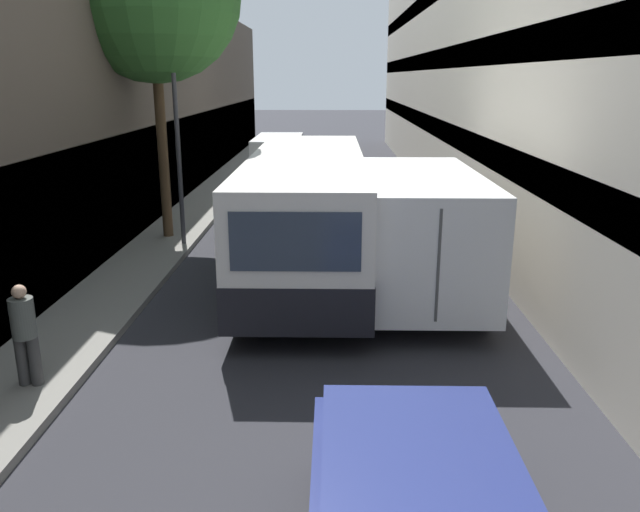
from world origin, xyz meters
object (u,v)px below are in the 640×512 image
box_truck (412,223)px  panel_van (278,158)px  pedestrian (25,332)px  bus (307,211)px  street_lamp (172,52)px

box_truck → panel_van: 14.44m
panel_van → pedestrian: panel_van is taller
bus → box_truck: (2.32, -0.99, -0.04)m
street_lamp → bus: bearing=-32.5°
box_truck → pedestrian: box_truck is taller
panel_van → street_lamp: street_lamp is taller
panel_van → street_lamp: size_ratio=0.62×
box_truck → panel_van: size_ratio=1.61×
panel_van → street_lamp: (-1.72, -10.64, 3.99)m
panel_van → pedestrian: bearing=-96.4°
street_lamp → pedestrian: bearing=-92.7°
street_lamp → panel_van: bearing=80.8°
bus → pedestrian: (-3.87, -5.94, -0.54)m
bus → panel_van: 12.98m
panel_van → box_truck: bearing=-73.6°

